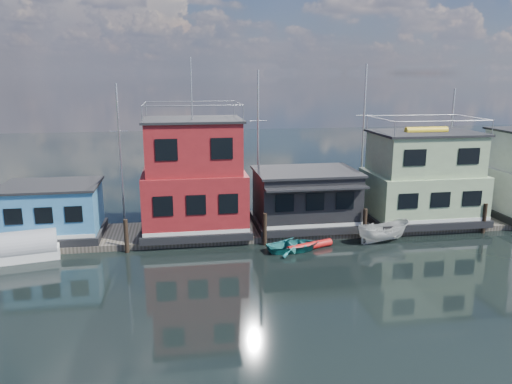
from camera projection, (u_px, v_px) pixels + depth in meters
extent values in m
plane|color=black|center=(374.00, 301.00, 25.28)|extent=(160.00, 160.00, 0.00)
cube|color=#595147|center=(311.00, 227.00, 36.76)|extent=(48.00, 5.00, 0.40)
cube|color=black|center=(55.00, 233.00, 33.87)|extent=(6.40, 4.90, 0.50)
cube|color=#4188C0|center=(52.00, 208.00, 33.46)|extent=(6.00, 4.50, 3.00)
cube|color=black|center=(50.00, 185.00, 33.09)|extent=(6.30, 4.80, 0.16)
cube|color=black|center=(195.00, 226.00, 35.34)|extent=(7.40, 5.90, 0.50)
cube|color=maroon|center=(195.00, 197.00, 34.84)|extent=(7.00, 5.50, 3.74)
cube|color=maroon|center=(193.00, 146.00, 34.01)|extent=(6.30, 4.95, 3.46)
cube|color=black|center=(192.00, 120.00, 33.59)|extent=(6.65, 5.23, 0.16)
cylinder|color=silver|center=(191.00, 88.00, 33.11)|extent=(0.08, 0.08, 4.00)
cube|color=black|center=(305.00, 221.00, 36.58)|extent=(7.40, 5.40, 0.50)
cube|color=black|center=(306.00, 196.00, 36.12)|extent=(7.00, 5.00, 3.40)
cube|color=black|center=(306.00, 171.00, 35.71)|extent=(7.30, 5.30, 0.16)
cube|color=black|center=(317.00, 188.00, 33.16)|extent=(7.00, 1.20, 0.12)
cube|color=black|center=(420.00, 216.00, 37.97)|extent=(8.40, 5.90, 0.50)
cube|color=#9AB686|center=(421.00, 193.00, 37.55)|extent=(8.00, 5.50, 3.12)
cube|color=#9AB686|center=(425.00, 153.00, 36.85)|extent=(7.20, 4.95, 2.88)
cube|color=black|center=(426.00, 133.00, 36.50)|extent=(7.60, 5.23, 0.16)
cylinder|color=yellow|center=(426.00, 131.00, 36.46)|extent=(3.20, 0.56, 0.56)
cylinder|color=#2D2116|center=(126.00, 236.00, 31.85)|extent=(0.28, 0.28, 2.20)
cylinder|color=#2D2116|center=(265.00, 229.00, 33.24)|extent=(0.28, 0.28, 2.20)
cylinder|color=#2D2116|center=(365.00, 224.00, 34.32)|extent=(0.28, 0.28, 2.20)
cylinder|color=#2D2116|center=(484.00, 218.00, 35.72)|extent=(0.28, 0.28, 2.20)
cylinder|color=silver|center=(120.00, 151.00, 39.18)|extent=(0.16, 0.16, 10.50)
cylinder|color=silver|center=(119.00, 131.00, 38.81)|extent=(1.40, 0.06, 0.06)
cylinder|color=silver|center=(258.00, 142.00, 40.77)|extent=(0.16, 0.16, 11.50)
cylinder|color=silver|center=(258.00, 121.00, 40.37)|extent=(1.40, 0.06, 0.06)
cylinder|color=silver|center=(363.00, 137.00, 42.10)|extent=(0.16, 0.16, 12.00)
cylinder|color=silver|center=(364.00, 115.00, 41.69)|extent=(1.40, 0.06, 0.06)
cylinder|color=silver|center=(450.00, 146.00, 43.58)|extent=(0.16, 0.16, 10.00)
cylinder|color=silver|center=(451.00, 129.00, 43.23)|extent=(1.40, 0.06, 0.06)
cube|color=white|center=(19.00, 253.00, 30.76)|extent=(4.99, 2.71, 0.79)
cylinder|color=#A2A1A6|center=(18.00, 247.00, 30.66)|extent=(4.79, 2.77, 1.91)
imported|color=silver|center=(383.00, 232.00, 33.82)|extent=(4.05, 2.05, 1.49)
imported|color=teal|center=(295.00, 245.00, 32.30)|extent=(3.96, 3.08, 0.75)
cylinder|color=red|center=(310.00, 246.00, 32.57)|extent=(3.29, 1.59, 0.49)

